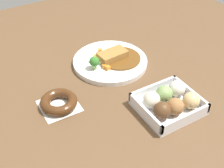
# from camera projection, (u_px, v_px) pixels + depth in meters

# --- Properties ---
(ground_plane) EXTENTS (1.60, 1.60, 0.00)m
(ground_plane) POSITION_uv_depth(u_px,v_px,m) (119.00, 89.00, 1.00)
(ground_plane) COLOR brown
(curry_plate) EXTENTS (0.27, 0.27, 0.07)m
(curry_plate) POSITION_uv_depth(u_px,v_px,m) (110.00, 61.00, 1.10)
(curry_plate) COLOR white
(curry_plate) RESTS_ON ground_plane
(donut_box) EXTENTS (0.18, 0.16, 0.06)m
(donut_box) POSITION_uv_depth(u_px,v_px,m) (169.00, 102.00, 0.91)
(donut_box) COLOR white
(donut_box) RESTS_ON ground_plane
(chocolate_ring_donut) EXTENTS (0.12, 0.12, 0.03)m
(chocolate_ring_donut) POSITION_uv_depth(u_px,v_px,m) (59.00, 102.00, 0.93)
(chocolate_ring_donut) COLOR white
(chocolate_ring_donut) RESTS_ON ground_plane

